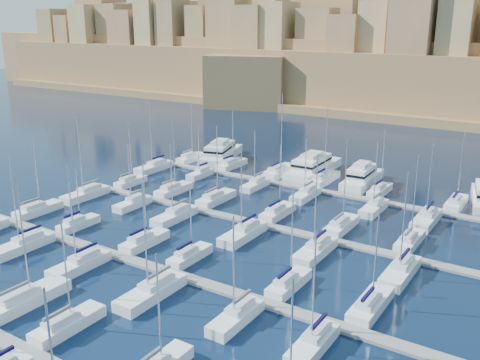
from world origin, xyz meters
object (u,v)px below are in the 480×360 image
Objects in this scene: motor_yacht_b at (313,166)px; motor_yacht_c at (362,177)px; motor_yacht_a at (221,153)px; sailboat_2 at (26,299)px.

motor_yacht_b is 1.27× the size of motor_yacht_c.
motor_yacht_b is (24.52, 0.53, -0.00)m from motor_yacht_a.
motor_yacht_c is (16.60, 68.56, 0.95)m from sailboat_2.
motor_yacht_b is (4.44, 70.57, 0.95)m from sailboat_2.
sailboat_2 reaches higher than motor_yacht_a.
motor_yacht_a is at bearing -178.77° from motor_yacht_b.
motor_yacht_b is at bearing 170.60° from motor_yacht_c.
sailboat_2 is 70.71m from motor_yacht_b.
motor_yacht_a is 1.24× the size of motor_yacht_c.
motor_yacht_c is at bearing -9.40° from motor_yacht_b.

